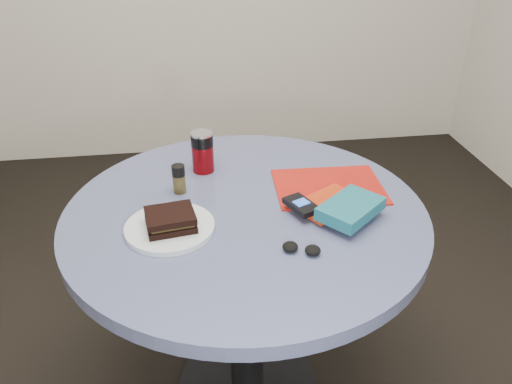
{
  "coord_description": "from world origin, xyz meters",
  "views": [
    {
      "loc": [
        -0.13,
        -1.16,
        1.48
      ],
      "look_at": [
        0.03,
        0.0,
        0.8
      ],
      "focal_mm": 35.0,
      "sensor_mm": 36.0,
      "label": 1
    }
  ],
  "objects": [
    {
      "name": "table",
      "position": [
        0.0,
        0.0,
        0.59
      ],
      "size": [
        1.0,
        1.0,
        0.75
      ],
      "color": "black",
      "rests_on": "ground"
    },
    {
      "name": "plate",
      "position": [
        -0.21,
        -0.08,
        0.76
      ],
      "size": [
        0.3,
        0.3,
        0.01
      ],
      "primitive_type": "cylinder",
      "rotation": [
        0.0,
        0.0,
        -0.39
      ],
      "color": "silver",
      "rests_on": "table"
    },
    {
      "name": "sandwich",
      "position": [
        -0.2,
        -0.08,
        0.79
      ],
      "size": [
        0.14,
        0.12,
        0.04
      ],
      "color": "black",
      "rests_on": "plate"
    },
    {
      "name": "soda_can",
      "position": [
        -0.1,
        0.24,
        0.81
      ],
      "size": [
        0.09,
        0.09,
        0.13
      ],
      "color": "#5C0409",
      "rests_on": "table"
    },
    {
      "name": "pepper_grinder",
      "position": [
        -0.18,
        0.12,
        0.79
      ],
      "size": [
        0.04,
        0.04,
        0.09
      ],
      "color": "#41371C",
      "rests_on": "table"
    },
    {
      "name": "magazine",
      "position": [
        0.26,
        0.08,
        0.75
      ],
      "size": [
        0.33,
        0.25,
        0.01
      ],
      "primitive_type": "cube",
      "rotation": [
        0.0,
        0.0,
        -0.04
      ],
      "color": "maroon",
      "rests_on": "table"
    },
    {
      "name": "red_book",
      "position": [
        0.23,
        -0.03,
        0.76
      ],
      "size": [
        0.21,
        0.19,
        0.01
      ],
      "primitive_type": "cube",
      "rotation": [
        0.0,
        0.0,
        0.55
      ],
      "color": "#A92A0D",
      "rests_on": "magazine"
    },
    {
      "name": "novel",
      "position": [
        0.27,
        -0.1,
        0.79
      ],
      "size": [
        0.21,
        0.2,
        0.03
      ],
      "primitive_type": "cube",
      "rotation": [
        0.0,
        0.0,
        0.71
      ],
      "color": "#145262",
      "rests_on": "red_book"
    },
    {
      "name": "mp3_player",
      "position": [
        0.15,
        -0.05,
        0.78
      ],
      "size": [
        0.09,
        0.11,
        0.02
      ],
      "color": "black",
      "rests_on": "red_book"
    },
    {
      "name": "headphones",
      "position": [
        0.11,
        -0.22,
        0.76
      ],
      "size": [
        0.1,
        0.07,
        0.02
      ],
      "color": "black",
      "rests_on": "table"
    }
  ]
}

